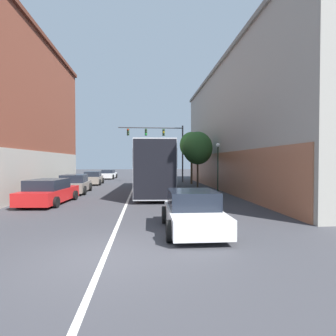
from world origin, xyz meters
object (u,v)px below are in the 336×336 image
object	(u,v)px
parked_car_left_far	(75,184)
street_lamp	(218,164)
parked_car_left_distant	(93,178)
traffic_signal_gantry	(162,140)
parked_car_left_mid	(109,174)
street_tree_far	(198,148)
hatchback_foreground	(193,212)
parked_car_left_near	(49,192)
street_tree_near	(192,145)
bus	(156,166)

from	to	relation	value
parked_car_left_far	street_lamp	size ratio (longest dim) A/B	1.19
parked_car_left_distant	traffic_signal_gantry	bearing A→B (deg)	-75.59
parked_car_left_mid	parked_car_left_far	size ratio (longest dim) A/B	1.00
parked_car_left_far	parked_car_left_distant	bearing A→B (deg)	-2.43
parked_car_left_mid	street_tree_far	xyz separation A→B (m)	(9.91, -15.05, 3.04)
hatchback_foreground	traffic_signal_gantry	world-z (taller)	traffic_signal_gantry
parked_car_left_far	street_tree_far	world-z (taller)	street_tree_far
parked_car_left_near	parked_car_left_mid	bearing A→B (deg)	3.66
street_lamp	street_tree_far	world-z (taller)	street_tree_far
parked_car_left_near	parked_car_left_far	size ratio (longest dim) A/B	1.04
parked_car_left_near	street_lamp	distance (m)	11.94
hatchback_foreground	parked_car_left_distant	distance (m)	20.88
street_lamp	parked_car_left_distant	bearing A→B (deg)	140.83
hatchback_foreground	street_lamp	size ratio (longest dim) A/B	1.02
street_lamp	street_tree_far	xyz separation A→B (m)	(-0.83, 3.59, 1.40)
parked_car_left_far	street_tree_near	size ratio (longest dim) A/B	0.81
street_lamp	traffic_signal_gantry	bearing A→B (deg)	107.50
hatchback_foreground	parked_car_left_far	bearing A→B (deg)	32.11
bus	parked_car_left_mid	bearing A→B (deg)	22.15
parked_car_left_mid	traffic_signal_gantry	xyz separation A→B (m)	(7.19, -7.37, 4.37)
parked_car_left_near	street_lamp	world-z (taller)	street_lamp
parked_car_left_mid	street_tree_near	xyz separation A→B (m)	(10.28, -9.99, 3.62)
traffic_signal_gantry	street_tree_far	size ratio (longest dim) A/B	1.49
bus	street_tree_far	size ratio (longest dim) A/B	2.49
street_tree_near	hatchback_foreground	bearing A→B (deg)	-100.19
street_lamp	parked_car_left_near	bearing A→B (deg)	-160.30
street_lamp	street_tree_near	distance (m)	8.89
hatchback_foreground	parked_car_left_far	xyz separation A→B (m)	(-7.12, 11.79, 0.03)
parked_car_left_distant	bus	bearing A→B (deg)	-142.07
parked_car_left_far	street_tree_near	world-z (taller)	street_tree_near
parked_car_left_near	traffic_signal_gantry	size ratio (longest dim) A/B	0.63
traffic_signal_gantry	street_lamp	world-z (taller)	traffic_signal_gantry
parked_car_left_far	street_lamp	bearing A→B (deg)	-99.47
hatchback_foreground	street_tree_near	size ratio (longest dim) A/B	0.70
traffic_signal_gantry	street_tree_near	world-z (taller)	traffic_signal_gantry
bus	parked_car_left_distant	distance (m)	10.10
bus	parked_car_left_distant	xyz separation A→B (m)	(-6.40, 7.68, -1.46)
parked_car_left_distant	street_tree_near	size ratio (longest dim) A/B	0.71
bus	traffic_signal_gantry	xyz separation A→B (m)	(1.17, 9.89, 2.87)
parked_car_left_far	traffic_signal_gantry	world-z (taller)	traffic_signal_gantry
hatchback_foreground	parked_car_left_mid	xyz separation A→B (m)	(-6.83, 29.18, -0.04)
parked_car_left_near	street_lamp	bearing A→B (deg)	-65.64
parked_car_left_near	street_tree_far	size ratio (longest dim) A/B	0.93
parked_car_left_mid	street_tree_near	distance (m)	14.78
parked_car_left_near	street_lamp	xyz separation A→B (m)	(11.14, 3.99, 1.58)
parked_car_left_near	street_tree_near	xyz separation A→B (m)	(10.67, 12.64, 3.57)
parked_car_left_mid	street_tree_near	world-z (taller)	street_tree_near
bus	parked_car_left_distant	bearing A→B (deg)	42.72
bus	parked_car_left_near	size ratio (longest dim) A/B	2.67
traffic_signal_gantry	street_tree_far	bearing A→B (deg)	-70.51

